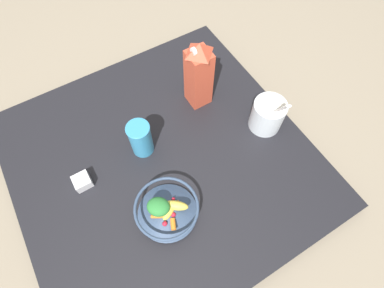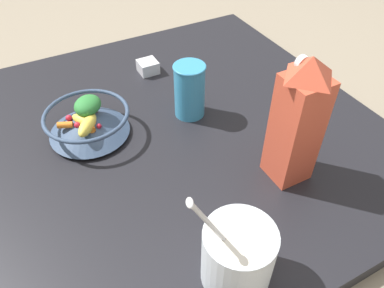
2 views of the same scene
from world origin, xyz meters
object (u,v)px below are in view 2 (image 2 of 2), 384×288
(fruit_bowl, at_px, (88,121))
(drinking_cup, at_px, (190,90))
(milk_carton, at_px, (297,122))
(spice_jar, at_px, (148,67))
(yogurt_tub, at_px, (238,254))

(fruit_bowl, xyz_separation_m, drinking_cup, (-0.26, 0.04, 0.03))
(milk_carton, relative_size, spice_jar, 5.26)
(milk_carton, xyz_separation_m, drinking_cup, (0.09, -0.30, -0.07))
(fruit_bowl, xyz_separation_m, spice_jar, (-0.25, -0.20, -0.03))
(fruit_bowl, relative_size, milk_carton, 0.71)
(milk_carton, height_order, drinking_cup, milk_carton)
(fruit_bowl, distance_m, milk_carton, 0.50)
(drinking_cup, distance_m, spice_jar, 0.25)
(milk_carton, height_order, spice_jar, milk_carton)
(yogurt_tub, xyz_separation_m, drinking_cup, (-0.15, -0.46, 0.01))
(milk_carton, bearing_deg, yogurt_tub, 33.54)
(yogurt_tub, height_order, spice_jar, yogurt_tub)
(fruit_bowl, xyz_separation_m, milk_carton, (-0.36, 0.34, 0.11))
(yogurt_tub, distance_m, spice_jar, 0.72)
(fruit_bowl, distance_m, spice_jar, 0.32)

